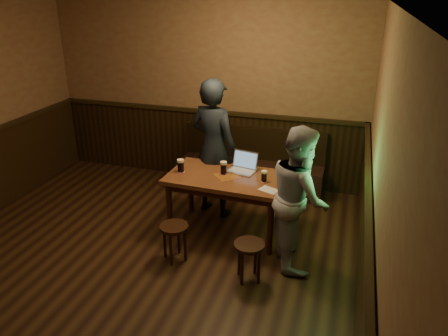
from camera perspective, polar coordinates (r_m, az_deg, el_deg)
The scene contains 12 objects.
room at distance 4.55m, azimuth -13.83°, elevation -0.78°, with size 5.04×6.04×2.84m.
bench at distance 6.79m, azimuth 3.60°, elevation -0.23°, with size 2.20×0.50×0.95m.
pub_table at distance 5.45m, azimuth 0.39°, elevation -2.03°, with size 1.50×0.90×0.79m.
stool_left at distance 5.08m, azimuth -6.52°, elevation -8.34°, with size 0.34×0.34×0.45m.
stool_right at distance 4.73m, azimuth 3.30°, elevation -10.74°, with size 0.43×0.43×0.45m.
pint_left at distance 5.51m, azimuth -5.69°, elevation 0.30°, with size 0.11×0.11×0.17m.
pint_mid at distance 5.42m, azimuth -0.06°, elevation 0.02°, with size 0.11×0.11×0.17m.
pint_right at distance 5.24m, azimuth 5.26°, elevation -1.08°, with size 0.09×0.09×0.14m.
laptop at distance 5.54m, azimuth 2.50°, elevation 0.25°, with size 0.38×0.33×0.24m.
menu at distance 5.06m, azimuth 5.90°, elevation -2.87°, with size 0.22×0.15×0.00m, color silver.
person_suit at distance 5.84m, azimuth -1.31°, elevation 2.59°, with size 0.69×0.45×1.90m, color black.
person_grey at distance 4.88m, azimuth 9.79°, elevation -3.77°, with size 0.79×0.62×1.63m, color #98989E.
Camera 1 is at (2.21, -3.34, 2.98)m, focal length 35.00 mm.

